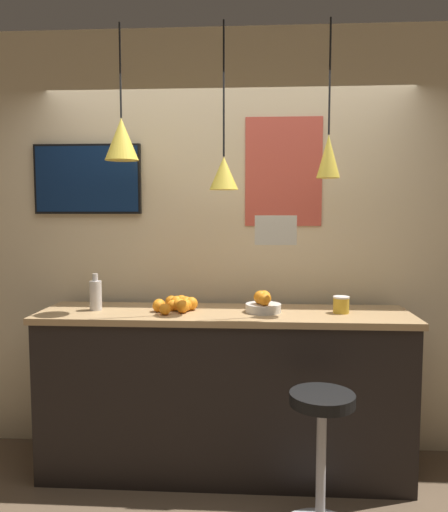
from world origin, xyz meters
The scene contains 13 objects.
back_wall centered at (0.00, 0.92, 1.45)m, with size 8.00×0.06×2.90m.
service_counter centered at (0.00, 0.53, 0.52)m, with size 2.32×0.56×1.04m.
bar_stool centered at (0.53, -0.08, 0.47)m, with size 0.43×0.43×0.76m.
fruit_bowl centered at (0.24, 0.52, 1.10)m, with size 0.22×0.22×0.14m.
orange_pile centered at (-0.30, 0.55, 1.08)m, with size 0.28×0.31×0.09m.
juice_bottle centered at (-0.82, 0.53, 1.14)m, with size 0.08×0.08×0.23m.
spread_jar centered at (0.72, 0.53, 1.10)m, with size 0.10×0.10×0.10m.
pendant_lamp_left centered at (-0.63, 0.51, 2.11)m, with size 0.21×0.21×0.82m.
pendant_lamp_middle centered at (0.00, 0.51, 1.91)m, with size 0.18×0.18×1.00m.
pendant_lamp_right centered at (0.63, 0.51, 2.00)m, with size 0.14×0.14×0.93m.
mounted_tv centered at (-0.97, 0.87, 1.89)m, with size 0.75×0.04×0.48m.
hanging_menu_board centered at (0.31, 0.33, 1.56)m, with size 0.24×0.01×0.17m.
wall_poster centered at (0.38, 0.89, 1.94)m, with size 0.52×0.01×0.73m.
Camera 1 is at (0.19, -2.54, 1.67)m, focal length 35.00 mm.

